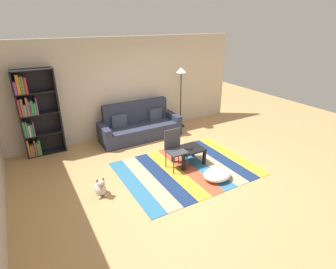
% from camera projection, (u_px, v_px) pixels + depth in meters
% --- Properties ---
extents(ground_plane, '(14.00, 14.00, 0.00)m').
position_uv_depth(ground_plane, '(176.00, 169.00, 6.01)').
color(ground_plane, tan).
extents(back_wall, '(6.80, 0.10, 2.70)m').
position_uv_depth(back_wall, '(129.00, 87.00, 7.50)').
color(back_wall, beige).
rests_on(back_wall, ground_plane).
extents(rug, '(2.93, 2.21, 0.01)m').
position_uv_depth(rug, '(187.00, 168.00, 6.02)').
color(rug, teal).
rests_on(rug, ground_plane).
extents(couch, '(2.26, 0.80, 1.00)m').
position_uv_depth(couch, '(139.00, 126.00, 7.50)').
color(couch, '#2D3347').
rests_on(couch, ground_plane).
extents(bookshelf, '(0.90, 0.28, 2.09)m').
position_uv_depth(bookshelf, '(34.00, 115.00, 6.27)').
color(bookshelf, black).
rests_on(bookshelf, ground_plane).
extents(coffee_table, '(0.65, 0.52, 0.38)m').
position_uv_depth(coffee_table, '(189.00, 151.00, 6.13)').
color(coffee_table, black).
rests_on(coffee_table, rug).
extents(pouf, '(0.61, 0.50, 0.21)m').
position_uv_depth(pouf, '(217.00, 175.00, 5.57)').
color(pouf, white).
rests_on(pouf, rug).
extents(dog, '(0.22, 0.35, 0.40)m').
position_uv_depth(dog, '(100.00, 188.00, 5.06)').
color(dog, beige).
rests_on(dog, ground_plane).
extents(standing_lamp, '(0.32, 0.32, 1.82)m').
position_uv_depth(standing_lamp, '(181.00, 78.00, 7.81)').
color(standing_lamp, black).
rests_on(standing_lamp, ground_plane).
extents(tv_remote, '(0.13, 0.15, 0.02)m').
position_uv_depth(tv_remote, '(192.00, 148.00, 6.09)').
color(tv_remote, black).
rests_on(tv_remote, coffee_table).
extents(folding_chair, '(0.40, 0.40, 0.90)m').
position_uv_depth(folding_chair, '(174.00, 146.00, 5.87)').
color(folding_chair, '#38383D').
rests_on(folding_chair, ground_plane).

